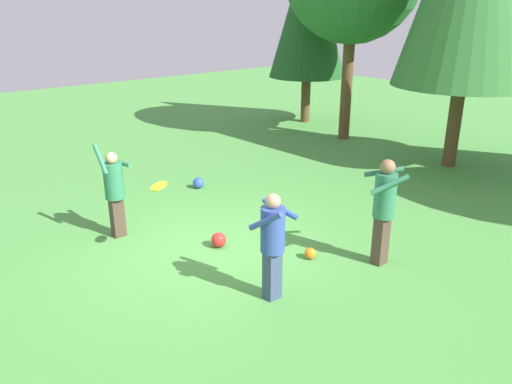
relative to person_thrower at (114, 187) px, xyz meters
The scene contains 9 objects.
ground_plane 2.02m from the person_thrower, 30.81° to the left, with size 40.00×40.00×0.00m, color #4C9342.
person_thrower is the anchor object (origin of this frame).
person_catcher 3.42m from the person_thrower, 12.78° to the left, with size 0.65×0.62×1.60m.
person_bystander 4.63m from the person_thrower, 36.85° to the left, with size 0.75×0.77×1.77m.
frisbee 1.46m from the person_thrower, ahead, with size 0.33×0.32×0.11m.
ball_blue 2.92m from the person_thrower, 114.85° to the left, with size 0.26×0.26×0.26m, color blue.
ball_orange 3.62m from the person_thrower, 35.20° to the left, with size 0.19×0.19×0.19m, color orange.
ball_red 2.08m from the person_thrower, 36.04° to the left, with size 0.26×0.26×0.26m, color red.
tree_far_left 10.93m from the person_thrower, 115.71° to the left, with size 2.63×2.63×6.28m.
Camera 1 is at (6.40, -4.35, 3.95)m, focal length 34.99 mm.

